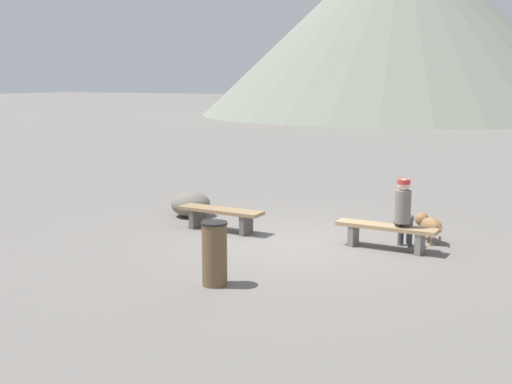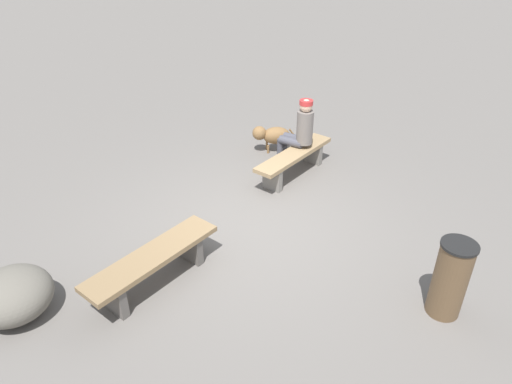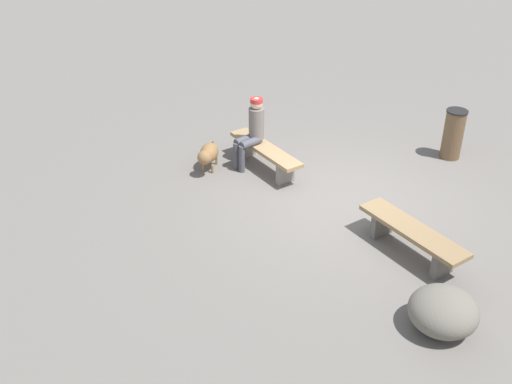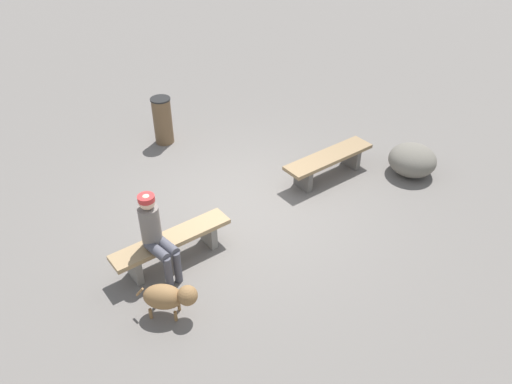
{
  "view_description": "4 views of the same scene",
  "coord_description": "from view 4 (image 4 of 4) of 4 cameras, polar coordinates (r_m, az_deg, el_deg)",
  "views": [
    {
      "loc": [
        4.67,
        -10.65,
        3.06
      ],
      "look_at": [
        -1.65,
        1.78,
        0.56
      ],
      "focal_mm": 44.36,
      "sensor_mm": 36.0,
      "label": 1
    },
    {
      "loc": [
        -4.43,
        -3.36,
        3.95
      ],
      "look_at": [
        0.32,
        0.17,
        0.39
      ],
      "focal_mm": 32.17,
      "sensor_mm": 36.0,
      "label": 2
    },
    {
      "loc": [
        -6.24,
        6.47,
        5.48
      ],
      "look_at": [
        0.21,
        1.7,
        0.69
      ],
      "focal_mm": 42.84,
      "sensor_mm": 36.0,
      "label": 3
    },
    {
      "loc": [
        4.3,
        5.47,
        5.24
      ],
      "look_at": [
        0.27,
        0.54,
        0.69
      ],
      "focal_mm": 35.52,
      "sensor_mm": 36.0,
      "label": 4
    }
  ],
  "objects": [
    {
      "name": "dog",
      "position": [
        6.77,
        -9.77,
        -11.53
      ],
      "size": [
        0.66,
        0.68,
        0.53
      ],
      "rotation": [
        0.0,
        0.0,
        2.33
      ],
      "color": "olive",
      "rests_on": "ground"
    },
    {
      "name": "bench_left",
      "position": [
        9.33,
        8.16,
        3.49
      ],
      "size": [
        1.85,
        0.51,
        0.46
      ],
      "rotation": [
        0.0,
        0.0,
        -0.04
      ],
      "color": "#605B56",
      "rests_on": "ground"
    },
    {
      "name": "trash_bin",
      "position": [
        10.46,
        -10.46,
        7.92
      ],
      "size": [
        0.4,
        0.4,
        0.97
      ],
      "color": "brown",
      "rests_on": "ground"
    },
    {
      "name": "seated_person",
      "position": [
        7.1,
        -11.28,
        -4.46
      ],
      "size": [
        0.35,
        0.63,
        1.32
      ],
      "rotation": [
        0.0,
        0.0,
        0.09
      ],
      "color": "slate",
      "rests_on": "ground"
    },
    {
      "name": "bench_right",
      "position": [
        7.52,
        -9.43,
        -5.69
      ],
      "size": [
        1.85,
        0.44,
        0.45
      ],
      "rotation": [
        0.0,
        0.0,
        -0.04
      ],
      "color": "gray",
      "rests_on": "ground"
    },
    {
      "name": "boulder",
      "position": [
        9.81,
        17.2,
        3.46
      ],
      "size": [
        1.23,
        1.23,
        0.56
      ],
      "primitive_type": "ellipsoid",
      "rotation": [
        0.0,
        0.0,
        2.49
      ],
      "color": "#6B665B",
      "rests_on": "ground"
    },
    {
      "name": "ground",
      "position": [
        8.72,
        -0.89,
        -1.61
      ],
      "size": [
        210.0,
        210.0,
        0.06
      ],
      "primitive_type": "cube",
      "color": "slate"
    }
  ]
}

